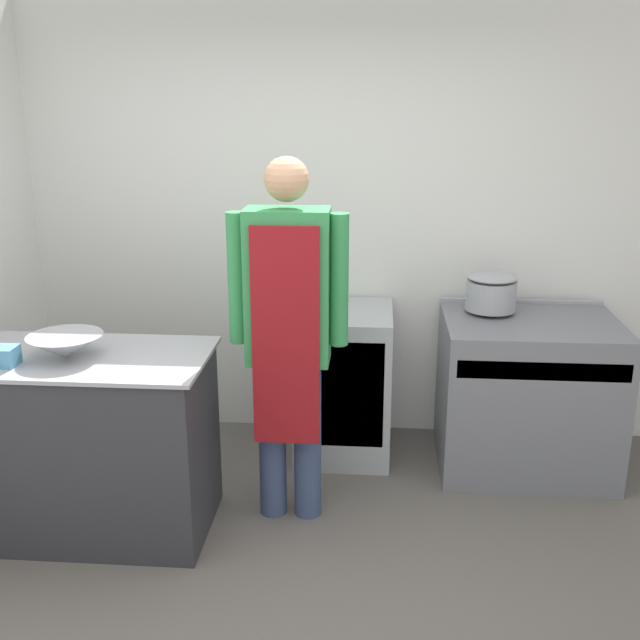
{
  "coord_description": "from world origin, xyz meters",
  "views": [
    {
      "loc": [
        0.37,
        -2.5,
        2.13
      ],
      "look_at": [
        0.08,
        1.11,
        1.01
      ],
      "focal_mm": 42.0,
      "sensor_mm": 36.0,
      "label": 1
    }
  ],
  "objects_px": {
    "stock_pot": "(491,291)",
    "person_cook": "(288,324)",
    "stove": "(526,394)",
    "fridge_unit": "(344,382)",
    "plastic_tub": "(5,356)",
    "mixing_bowl": "(66,347)"
  },
  "relations": [
    {
      "from": "stock_pot",
      "to": "person_cook",
      "type": "bearing_deg",
      "value": -144.1
    },
    {
      "from": "stove",
      "to": "person_cook",
      "type": "xyz_separation_m",
      "value": [
        -1.3,
        -0.65,
        0.6
      ]
    },
    {
      "from": "stove",
      "to": "fridge_unit",
      "type": "relative_size",
      "value": 1.09
    },
    {
      "from": "plastic_tub",
      "to": "stock_pot",
      "type": "distance_m",
      "value": 2.61
    },
    {
      "from": "stock_pot",
      "to": "plastic_tub",
      "type": "bearing_deg",
      "value": -154.15
    },
    {
      "from": "stove",
      "to": "plastic_tub",
      "type": "relative_size",
      "value": 8.77
    },
    {
      "from": "stock_pot",
      "to": "stove",
      "type": "bearing_deg",
      "value": -31.6
    },
    {
      "from": "person_cook",
      "to": "plastic_tub",
      "type": "xyz_separation_m",
      "value": [
        -1.26,
        -0.35,
        -0.08
      ]
    },
    {
      "from": "fridge_unit",
      "to": "plastic_tub",
      "type": "distance_m",
      "value": 1.93
    },
    {
      "from": "mixing_bowl",
      "to": "plastic_tub",
      "type": "relative_size",
      "value": 3.17
    },
    {
      "from": "stove",
      "to": "person_cook",
      "type": "relative_size",
      "value": 0.53
    },
    {
      "from": "mixing_bowl",
      "to": "fridge_unit",
      "type": "bearing_deg",
      "value": 37.78
    },
    {
      "from": "stove",
      "to": "stock_pot",
      "type": "relative_size",
      "value": 3.38
    },
    {
      "from": "fridge_unit",
      "to": "mixing_bowl",
      "type": "height_order",
      "value": "mixing_bowl"
    },
    {
      "from": "stove",
      "to": "mixing_bowl",
      "type": "xyz_separation_m",
      "value": [
        -2.33,
        -0.88,
        0.53
      ]
    },
    {
      "from": "mixing_bowl",
      "to": "stock_pot",
      "type": "bearing_deg",
      "value": 25.82
    },
    {
      "from": "person_cook",
      "to": "mixing_bowl",
      "type": "distance_m",
      "value": 1.05
    },
    {
      "from": "stove",
      "to": "stock_pot",
      "type": "bearing_deg",
      "value": 148.4
    },
    {
      "from": "person_cook",
      "to": "plastic_tub",
      "type": "bearing_deg",
      "value": -164.4
    },
    {
      "from": "fridge_unit",
      "to": "person_cook",
      "type": "distance_m",
      "value": 0.98
    },
    {
      "from": "fridge_unit",
      "to": "mixing_bowl",
      "type": "relative_size",
      "value": 2.54
    },
    {
      "from": "fridge_unit",
      "to": "plastic_tub",
      "type": "xyz_separation_m",
      "value": [
        -1.5,
        -1.1,
        0.52
      ]
    }
  ]
}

